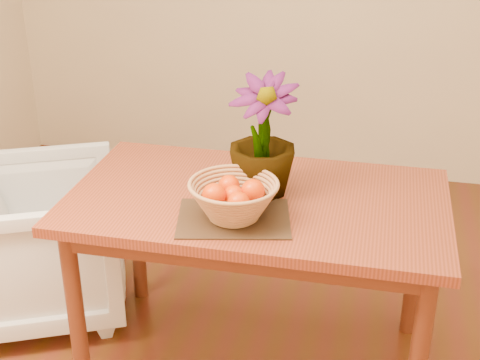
% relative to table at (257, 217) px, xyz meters
% --- Properties ---
extents(table, '(1.40, 0.80, 0.75)m').
position_rel_table_xyz_m(table, '(0.00, 0.00, 0.00)').
color(table, maroon).
rests_on(table, floor).
extents(placemat, '(0.44, 0.36, 0.01)m').
position_rel_table_xyz_m(placemat, '(-0.04, -0.19, 0.09)').
color(placemat, '#342113').
rests_on(placemat, table).
extents(wicker_basket, '(0.31, 0.31, 0.13)m').
position_rel_table_xyz_m(wicker_basket, '(-0.04, -0.19, 0.16)').
color(wicker_basket, tan).
rests_on(wicker_basket, placemat).
extents(orange_pile, '(0.20, 0.20, 0.08)m').
position_rel_table_xyz_m(orange_pile, '(-0.04, -0.19, 0.19)').
color(orange_pile, '#EE2E03').
rests_on(orange_pile, wicker_basket).
extents(potted_plant, '(0.27, 0.27, 0.45)m').
position_rel_table_xyz_m(potted_plant, '(0.01, 0.04, 0.31)').
color(potted_plant, '#1F4E16').
rests_on(potted_plant, table).
extents(armchair, '(0.92, 0.94, 0.75)m').
position_rel_table_xyz_m(armchair, '(-1.02, 0.14, -0.29)').
color(armchair, gray).
rests_on(armchair, floor).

